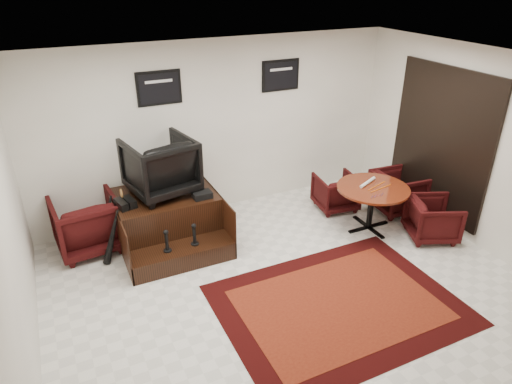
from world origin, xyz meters
TOP-DOWN VIEW (x-y plane):
  - ground at (0.00, 0.00)m, footprint 6.00×6.00m
  - room_shell at (0.41, 0.12)m, footprint 6.02×5.02m
  - area_rug at (0.35, -0.54)m, footprint 2.87×2.15m
  - shine_podium at (-1.12, 1.77)m, footprint 1.47×1.51m
  - shine_chair at (-1.12, 1.92)m, footprint 1.03×0.99m
  - shoes_pair at (-1.70, 1.70)m, footprint 0.28×0.33m
  - polish_kit at (-0.65, 1.50)m, footprint 0.27×0.19m
  - umbrella_black at (-1.96, 1.56)m, footprint 0.31×0.12m
  - umbrella_hooked at (-2.00, 1.84)m, footprint 0.35×0.13m
  - armchair_side at (-2.22, 2.07)m, footprint 0.95×0.90m
  - meeting_table at (1.84, 0.79)m, footprint 1.10×1.10m
  - table_chair_back at (1.73, 1.59)m, footprint 0.72×0.69m
  - table_chair_window at (2.63, 1.09)m, footprint 0.75×0.79m
  - table_chair_corner at (2.52, 0.17)m, footprint 0.85×0.87m
  - paper_roll at (1.84, 0.93)m, footprint 0.40×0.22m
  - table_clutter at (1.88, 0.72)m, footprint 0.57×0.38m

SIDE VIEW (x-z plane):
  - ground at x=0.00m, z-range 0.00..0.00m
  - area_rug at x=0.35m, z-range 0.00..0.01m
  - table_chair_back at x=1.73m, z-range 0.00..0.67m
  - shine_podium at x=-1.12m, z-range -0.03..0.73m
  - table_chair_corner at x=2.52m, z-range 0.00..0.70m
  - table_chair_window at x=2.63m, z-range 0.00..0.76m
  - umbrella_black at x=-1.96m, z-range 0.00..0.83m
  - armchair_side at x=-2.22m, z-range 0.00..0.90m
  - umbrella_hooked at x=-2.00m, z-range 0.00..0.93m
  - meeting_table at x=1.84m, z-range 0.27..0.99m
  - table_clutter at x=1.88m, z-range 0.72..0.73m
  - paper_roll at x=1.84m, z-range 0.72..0.77m
  - polish_kit at x=-0.65m, z-range 0.76..0.85m
  - shoes_pair at x=-1.70m, z-range 0.76..0.86m
  - shine_chair at x=-1.12m, z-range 0.76..1.67m
  - room_shell at x=0.41m, z-range 0.38..3.19m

